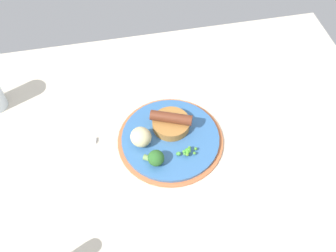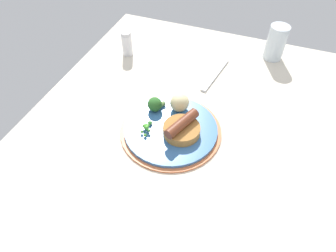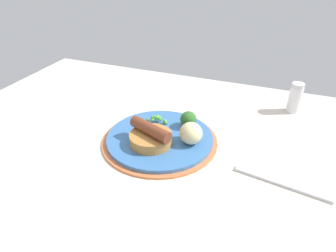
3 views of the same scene
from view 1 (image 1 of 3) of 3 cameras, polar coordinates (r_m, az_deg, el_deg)
The scene contains 7 objects.
dining_table at distance 95.15cm, azimuth 1.19°, elevation -2.24°, with size 110.00×80.00×3.00cm, color beige.
dinner_plate at distance 92.89cm, azimuth 0.37°, elevation -2.01°, with size 26.29×26.29×1.40cm.
sausage_pudding at distance 92.65cm, azimuth 0.47°, elevation 0.58°, with size 10.50×9.34×4.90cm.
pea_pile at distance 88.75cm, azimuth 2.85°, elevation -3.87°, with size 5.31×2.59×1.87cm.
broccoli_floret_near at distance 86.79cm, azimuth -1.92°, elevation -4.90°, with size 4.96×4.20×3.89cm.
potato_chunk_1 at distance 89.53cm, azimuth -4.15°, elevation -1.69°, with size 5.19×4.95×4.83cm, color beige.
fork at distance 96.60cm, azimuth -16.13°, elevation -2.29°, with size 18.00×1.60×0.60cm, color silver.
Camera 1 is at (12.44, 51.85, 80.31)cm, focal length 40.00 mm.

